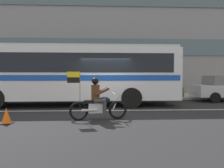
# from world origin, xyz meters

# --- Properties ---
(ground_plane) EXTENTS (60.00, 60.00, 0.00)m
(ground_plane) POSITION_xyz_m (0.00, 0.00, 0.00)
(ground_plane) COLOR black
(sidewalk_curb) EXTENTS (28.00, 3.80, 0.15)m
(sidewalk_curb) POSITION_xyz_m (0.00, 5.10, 0.07)
(sidewalk_curb) COLOR #A39E93
(sidewalk_curb) RESTS_ON ground_plane
(lane_center_stripe) EXTENTS (26.60, 0.14, 0.01)m
(lane_center_stripe) POSITION_xyz_m (0.00, -0.60, 0.00)
(lane_center_stripe) COLOR silver
(lane_center_stripe) RESTS_ON ground_plane
(office_building_facade) EXTENTS (28.00, 0.89, 11.71)m
(office_building_facade) POSITION_xyz_m (0.00, 7.39, 5.87)
(office_building_facade) COLOR gray
(office_building_facade) RESTS_ON ground_plane
(transit_bus) EXTENTS (11.46, 2.69, 3.22)m
(transit_bus) POSITION_xyz_m (-1.86, 1.19, 1.88)
(transit_bus) COLOR silver
(transit_bus) RESTS_ON ground_plane
(motorcycle_with_rider) EXTENTS (2.18, 0.69, 1.78)m
(motorcycle_with_rider) POSITION_xyz_m (-0.33, -2.53, 0.67)
(motorcycle_with_rider) COLOR black
(motorcycle_with_rider) RESTS_ON ground_plane
(fire_hydrant) EXTENTS (0.22, 0.30, 0.75)m
(fire_hydrant) POSITION_xyz_m (5.46, 3.78, 0.52)
(fire_hydrant) COLOR #4C8C3F
(fire_hydrant) RESTS_ON sidewalk_curb
(traffic_cone) EXTENTS (0.36, 0.36, 0.55)m
(traffic_cone) POSITION_xyz_m (-3.41, -3.00, 0.26)
(traffic_cone) COLOR #EA590F
(traffic_cone) RESTS_ON ground_plane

